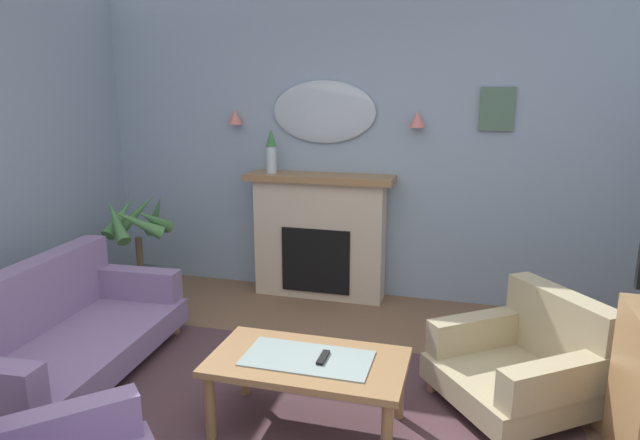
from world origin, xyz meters
TOP-DOWN VIEW (x-y plane):
  - wall_back at (0.00, 2.61)m, footprint 6.21×0.10m
  - patterned_rug at (0.00, 0.20)m, footprint 3.20×2.40m
  - fireplace at (-0.43, 2.39)m, footprint 1.36×0.36m
  - mantel_vase_right at (-0.88, 2.36)m, footprint 0.10×0.10m
  - wall_mirror at (-0.43, 2.53)m, footprint 0.96×0.06m
  - wall_sconce_left at (-1.28, 2.48)m, footprint 0.14×0.14m
  - wall_sconce_right at (0.42, 2.48)m, footprint 0.14×0.14m
  - framed_picture at (1.07, 2.54)m, footprint 0.28×0.03m
  - coffee_table at (0.07, 0.32)m, footprint 1.10×0.60m
  - tv_remote at (0.16, 0.33)m, footprint 0.04×0.16m
  - floral_couch at (-1.72, 0.45)m, footprint 0.96×1.76m
  - armchair_by_coffee_table at (1.28, 0.90)m, footprint 1.14×1.13m
  - potted_plant_corner_palm at (-2.01, 1.86)m, footprint 0.64×0.65m

SIDE VIEW (x-z plane):
  - patterned_rug at x=0.00m, z-range 0.00..0.01m
  - armchair_by_coffee_table at x=1.28m, z-range -0.05..0.66m
  - floral_couch at x=-1.72m, z-range -0.06..0.70m
  - coffee_table at x=0.07m, z-range 0.16..0.61m
  - tv_remote at x=0.16m, z-range 0.44..0.46m
  - potted_plant_corner_palm at x=-2.01m, z-range 0.01..1.01m
  - fireplace at x=-0.43m, z-range -0.01..1.15m
  - mantel_vase_right at x=-0.88m, z-range 1.17..1.57m
  - wall_back at x=0.00m, z-range 0.00..2.82m
  - wall_sconce_left at x=-1.28m, z-range 1.59..1.73m
  - wall_sconce_right at x=0.42m, z-range 1.59..1.73m
  - wall_mirror at x=-0.43m, z-range 1.43..1.99m
  - framed_picture at x=1.07m, z-range 1.57..1.93m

